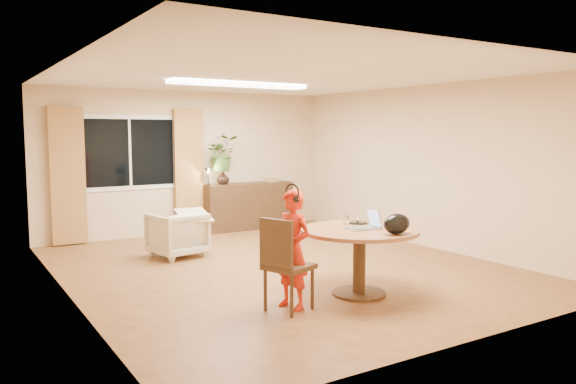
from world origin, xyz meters
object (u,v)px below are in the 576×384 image
(dining_table, at_px, (359,243))
(dining_chair, at_px, (289,264))
(armchair, at_px, (177,234))
(child, at_px, (292,249))
(sideboard, at_px, (248,206))

(dining_table, xyz_separation_m, dining_chair, (-0.98, -0.05, -0.11))
(dining_table, height_order, armchair, dining_table)
(dining_chair, distance_m, child, 0.16)
(dining_chair, height_order, child, child)
(dining_chair, bearing_deg, child, 13.27)
(dining_table, relative_size, armchair, 1.81)
(dining_chair, bearing_deg, armchair, 71.50)
(dining_chair, distance_m, armchair, 3.06)
(dining_table, distance_m, child, 0.91)
(child, xyz_separation_m, sideboard, (1.92, 4.61, -0.19))
(child, bearing_deg, dining_table, 74.99)
(dining_table, distance_m, dining_chair, 0.98)
(dining_table, xyz_separation_m, child, (-0.91, -0.01, 0.03))
(child, distance_m, armchair, 3.03)
(child, height_order, sideboard, child)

